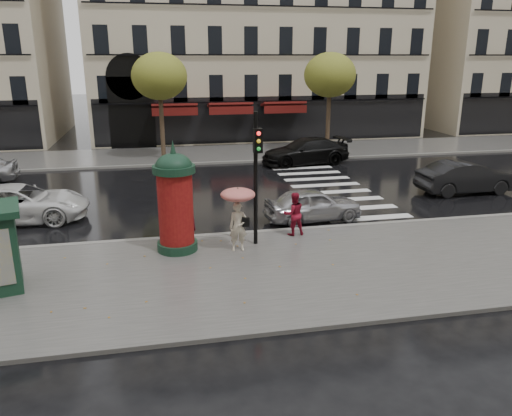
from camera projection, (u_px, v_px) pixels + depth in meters
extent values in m
plane|color=black|center=(244.00, 269.00, 15.55)|extent=(160.00, 160.00, 0.00)
cube|color=#474744|center=(247.00, 274.00, 15.07)|extent=(90.00, 7.00, 0.12)
cube|color=#474744|center=(194.00, 155.00, 33.35)|extent=(90.00, 6.00, 0.12)
cube|color=slate|center=(229.00, 234.00, 18.35)|extent=(90.00, 0.25, 0.14)
cube|color=slate|center=(198.00, 163.00, 30.53)|extent=(90.00, 0.25, 0.14)
cube|color=silver|center=(325.00, 185.00, 25.70)|extent=(3.60, 11.75, 0.01)
cube|color=#B7A88C|center=(250.00, 11.00, 41.92)|extent=(26.00, 14.00, 20.00)
cylinder|color=#38281C|center=(162.00, 119.00, 31.29)|extent=(0.28, 0.28, 5.20)
ellipsoid|color=#5E641F|center=(159.00, 76.00, 30.54)|extent=(3.40, 3.40, 2.89)
cylinder|color=#38281C|center=(328.00, 115.00, 33.39)|extent=(0.28, 0.28, 5.20)
ellipsoid|color=#5E641F|center=(330.00, 75.00, 32.63)|extent=(3.40, 3.40, 2.89)
imported|color=beige|center=(238.00, 227.00, 16.51)|extent=(0.61, 0.41, 1.65)
cylinder|color=black|center=(238.00, 211.00, 16.35)|extent=(0.02, 0.02, 1.05)
ellipsoid|color=#CC265B|center=(238.00, 195.00, 16.19)|extent=(1.14, 1.14, 0.40)
cone|color=black|center=(238.00, 188.00, 16.12)|extent=(0.04, 0.04, 0.09)
cube|color=black|center=(246.00, 222.00, 16.45)|extent=(0.24, 0.11, 0.31)
imported|color=maroon|center=(294.00, 214.00, 17.97)|extent=(0.81, 0.65, 1.59)
imported|color=#450D1A|center=(182.00, 223.00, 16.44)|extent=(1.05, 0.79, 1.94)
cylinder|color=#123020|center=(178.00, 246.00, 16.74)|extent=(1.34, 1.34, 0.29)
cylinder|color=maroon|center=(176.00, 207.00, 16.35)|extent=(1.15, 1.15, 2.39)
cylinder|color=#123020|center=(174.00, 169.00, 15.97)|extent=(1.38, 1.38, 0.24)
ellipsoid|color=#123020|center=(174.00, 166.00, 15.94)|extent=(1.19, 1.19, 0.83)
cone|color=#123020|center=(173.00, 147.00, 15.76)|extent=(0.19, 0.19, 0.43)
cylinder|color=black|center=(256.00, 180.00, 16.69)|extent=(0.14, 0.14, 4.53)
cube|color=black|center=(258.00, 141.00, 16.07)|extent=(0.30, 0.23, 0.79)
imported|color=#ADAEB2|center=(313.00, 204.00, 19.98)|extent=(4.04, 1.95, 1.33)
imported|color=black|center=(467.00, 177.00, 24.01)|extent=(4.74, 1.70, 1.55)
imported|color=silver|center=(19.00, 203.00, 19.86)|extent=(5.37, 2.59, 1.47)
imported|color=black|center=(305.00, 151.00, 30.56)|extent=(5.66, 2.90, 1.57)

